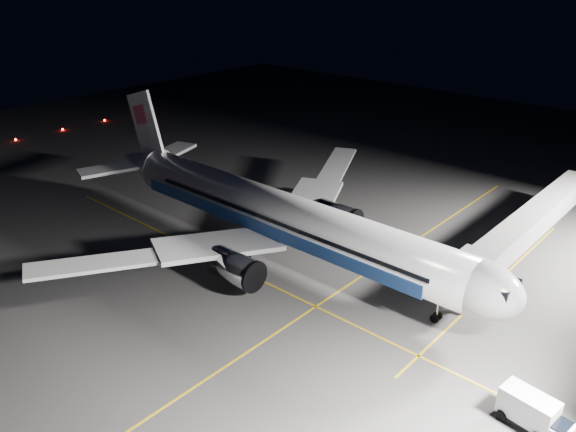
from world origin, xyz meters
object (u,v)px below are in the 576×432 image
(airliner, at_px, (276,214))
(safety_cone_b, at_px, (316,225))
(safety_cone_a, at_px, (330,252))
(jet_bridge, at_px, (527,225))
(service_truck, at_px, (534,412))
(baggage_tug, at_px, (310,190))
(safety_cone_c, at_px, (299,240))

(airliner, height_order, safety_cone_b, airliner)
(safety_cone_a, relative_size, safety_cone_b, 1.31)
(jet_bridge, xyz_separation_m, safety_cone_b, (-24.11, -9.23, -4.32))
(service_truck, bearing_deg, airliner, 174.10)
(baggage_tug, relative_size, safety_cone_b, 5.56)
(airliner, relative_size, service_truck, 10.94)
(service_truck, xyz_separation_m, safety_cone_a, (-28.73, 11.78, -1.14))
(safety_cone_b, xyz_separation_m, safety_cone_c, (1.29, -4.83, 0.03))
(airliner, bearing_deg, service_truck, -12.95)
(safety_cone_c, bearing_deg, airliner, -93.64)
(airliner, relative_size, safety_cone_a, 90.69)
(baggage_tug, bearing_deg, jet_bridge, 9.37)
(safety_cone_b, bearing_deg, safety_cone_c, -75.07)
(service_truck, bearing_deg, baggage_tug, 156.94)
(jet_bridge, distance_m, safety_cone_c, 27.14)
(baggage_tug, bearing_deg, service_truck, -22.71)
(baggage_tug, relative_size, safety_cone_a, 4.23)
(airliner, height_order, service_truck, airliner)
(airliner, distance_m, safety_cone_c, 6.31)
(safety_cone_a, height_order, safety_cone_c, safety_cone_a)
(jet_bridge, xyz_separation_m, safety_cone_a, (-17.97, -14.06, -4.24))
(safety_cone_a, bearing_deg, airliner, -141.91)
(airliner, xyz_separation_m, safety_cone_b, (-1.03, 8.83, -4.91))
(airliner, xyz_separation_m, service_truck, (33.84, -7.78, -3.69))
(jet_bridge, distance_m, safety_cone_a, 23.21)
(safety_cone_a, bearing_deg, baggage_tug, 137.06)
(service_truck, bearing_deg, safety_cone_b, 161.59)
(service_truck, distance_m, safety_cone_c, 35.61)
(baggage_tug, bearing_deg, safety_cone_b, -38.85)
(safety_cone_a, xyz_separation_m, safety_cone_c, (-4.85, 0.00, -0.05))
(baggage_tug, height_order, safety_cone_a, baggage_tug)
(airliner, relative_size, baggage_tug, 21.44)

